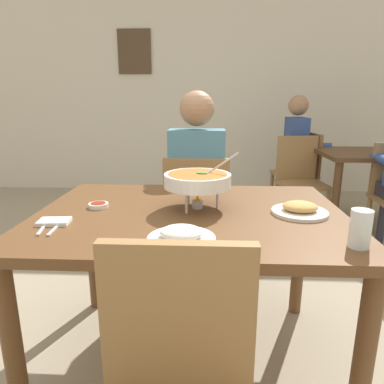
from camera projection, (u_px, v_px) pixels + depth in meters
ground_plane at (191, 358)px, 1.72m from camera, size 16.00×16.00×0.00m
cafe_rear_partition at (204, 82)px, 4.66m from camera, size 10.00×0.10×3.00m
picture_frame_hung at (135, 52)px, 4.55m from camera, size 0.44×0.03×0.56m
dining_table_main at (190, 233)px, 1.55m from camera, size 1.35×0.99×0.77m
chair_diner_main at (197, 213)px, 2.34m from camera, size 0.44×0.44×0.90m
diner_main at (197, 178)px, 2.31m from camera, size 0.40×0.45×1.31m
curry_bowl at (198, 181)px, 1.54m from camera, size 0.33×0.30×0.26m
rice_plate at (181, 236)px, 1.19m from camera, size 0.24×0.24×0.06m
appetizer_plate at (300, 209)px, 1.49m from camera, size 0.24×0.24×0.06m
sauce_dish at (98, 205)px, 1.58m from camera, size 0.09×0.09×0.02m
napkin_folded at (54, 222)px, 1.37m from camera, size 0.13×0.09×0.02m
fork_utensil at (44, 227)px, 1.32m from camera, size 0.05×0.17×0.01m
spoon_utensil at (56, 227)px, 1.32m from camera, size 0.02×0.17×0.01m
drink_glass at (360, 231)px, 1.14m from camera, size 0.07×0.07×0.13m
dining_table_far at (372, 166)px, 3.35m from camera, size 1.00×0.80×0.77m
chair_bg_right at (302, 168)px, 3.91m from camera, size 0.48×0.48×0.90m
chair_bg_corner at (299, 175)px, 3.51m from camera, size 0.50×0.50×0.90m
patron_bg_right at (299, 147)px, 3.88m from camera, size 0.45×0.40×1.31m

